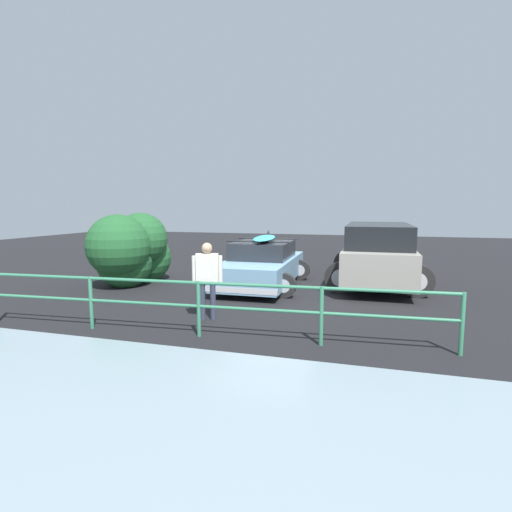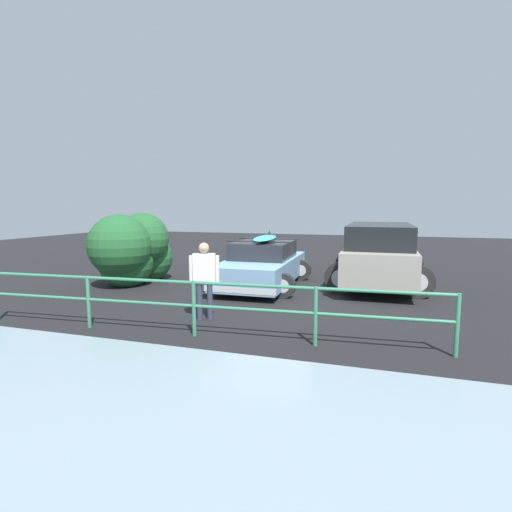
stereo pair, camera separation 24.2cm
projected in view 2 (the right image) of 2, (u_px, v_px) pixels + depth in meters
The scene contains 6 objects.
ground_plane at pixel (269, 286), 11.58m from camera, with size 44.00×44.00×0.02m, color black.
sedan_car at pixel (263, 265), 11.50m from camera, with size 2.48×4.21×1.56m.
suv_car at pixel (379, 254), 11.56m from camera, with size 2.75×4.93×1.79m.
person_bystander at pixel (204, 274), 8.03m from camera, with size 0.58×0.32×1.57m.
railing_fence at pixel (194, 299), 7.01m from camera, with size 8.58×0.61×0.99m.
bush_near_left at pixel (133, 251), 11.75m from camera, with size 1.86×2.98×2.19m.
Camera 2 is at (-3.05, 10.98, 2.28)m, focal length 28.00 mm.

